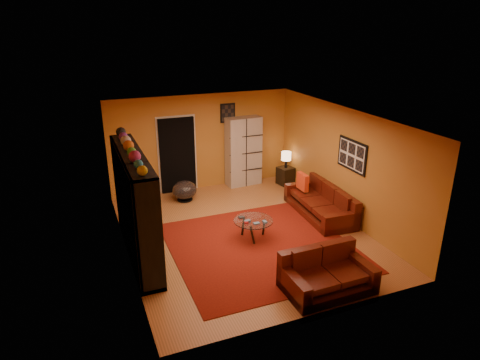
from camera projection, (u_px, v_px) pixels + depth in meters
name	position (u px, v px, depth m)	size (l,w,h in m)	color
floor	(244.00, 233.00, 9.45)	(6.00, 6.00, 0.00)	#9B5D30
ceiling	(244.00, 117.00, 8.53)	(6.00, 6.00, 0.00)	white
wall_back	(202.00, 142.00, 11.59)	(6.00, 6.00, 0.00)	#BA7428
wall_front	(320.00, 243.00, 6.38)	(6.00, 6.00, 0.00)	#BA7428
wall_left	(122.00, 195.00, 8.12)	(6.00, 6.00, 0.00)	#BA7428
wall_right	(344.00, 164.00, 9.86)	(6.00, 6.00, 0.00)	#BA7428
rug	(261.00, 247.00, 8.87)	(3.60, 3.60, 0.01)	#61110B
doorway	(177.00, 155.00, 11.41)	(0.95, 0.10, 2.04)	black
wall_art_right	(352.00, 155.00, 9.49)	(0.03, 1.00, 0.70)	black
wall_art_back	(228.00, 113.00, 11.57)	(0.42, 0.03, 0.52)	black
entertainment_unit	(135.00, 205.00, 8.28)	(0.45, 3.00, 2.10)	black
tv	(137.00, 205.00, 8.41)	(0.13, 0.96, 0.55)	black
sofa	(323.00, 203.00, 10.26)	(1.02, 2.22, 0.85)	#440F09
loveseat	(325.00, 273.00, 7.44)	(1.54, 0.94, 0.85)	#440F09
throw_pillow	(303.00, 182.00, 10.66)	(0.12, 0.42, 0.42)	#FF451C
coffee_table	(253.00, 222.00, 9.09)	(0.84, 0.84, 0.42)	silver
storage_cabinet	(243.00, 151.00, 11.93)	(0.97, 0.43, 1.94)	#BBB5AD
bowl_chair	(184.00, 190.00, 11.06)	(0.63, 0.63, 0.52)	black
side_table	(285.00, 176.00, 12.17)	(0.40, 0.40, 0.50)	black
table_lamp	(286.00, 157.00, 11.97)	(0.28, 0.28, 0.46)	black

